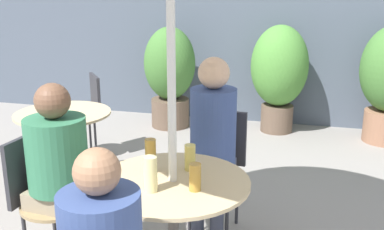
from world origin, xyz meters
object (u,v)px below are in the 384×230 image
object	(u,v)px
cafe_table_far	(64,133)
bistro_chair_4	(87,108)
bistro_chair_0	(218,159)
bistro_chair_1	(42,190)
beer_glass_1	(150,174)
beer_glass_0	(151,156)
potted_plant_0	(170,72)
beer_glass_2	(195,177)
potted_plant_1	(279,71)
beer_glass_3	(190,157)
cafe_table_near	(173,208)
seated_person_1	(60,165)
seated_person_0	(213,133)

from	to	relation	value
cafe_table_far	bistro_chair_4	distance (m)	0.85
bistro_chair_0	bistro_chair_1	size ratio (longest dim) A/B	1.00
bistro_chair_4	beer_glass_1	bearing A→B (deg)	-3.28
beer_glass_0	potted_plant_0	xyz separation A→B (m)	(-0.84, 3.02, -0.12)
cafe_table_far	beer_glass_2	bearing A→B (deg)	-38.84
bistro_chair_4	potted_plant_0	distance (m)	1.33
potted_plant_1	beer_glass_3	bearing A→B (deg)	-94.97
cafe_table_near	bistro_chair_1	xyz separation A→B (m)	(-0.85, 0.07, -0.04)
bistro_chair_0	seated_person_1	distance (m)	1.13
bistro_chair_4	seated_person_0	distance (m)	1.96
beer_glass_3	beer_glass_1	bearing A→B (deg)	-110.95
bistro_chair_0	bistro_chair_4	distance (m)	1.87
seated_person_0	seated_person_1	size ratio (longest dim) A/B	1.07
beer_glass_1	potted_plant_0	size ratio (longest dim) A/B	0.15
seated_person_1	seated_person_0	bearing A→B (deg)	-44.85
cafe_table_far	seated_person_0	distance (m)	1.39
bistro_chair_0	bistro_chair_1	xyz separation A→B (m)	(-0.93, -0.78, 0.00)
bistro_chair_0	seated_person_0	bearing A→B (deg)	-90.00
seated_person_0	potted_plant_0	size ratio (longest dim) A/B	1.02
beer_glass_1	potted_plant_0	distance (m)	3.38
bistro_chair_4	potted_plant_1	size ratio (longest dim) A/B	0.66
cafe_table_far	seated_person_0	world-z (taller)	seated_person_0
cafe_table_near	seated_person_0	size ratio (longest dim) A/B	0.66
cafe_table_near	cafe_table_far	bearing A→B (deg)	140.37
seated_person_0	beer_glass_2	xyz separation A→B (m)	(0.08, -0.80, 0.03)
seated_person_0	potted_plant_1	size ratio (longest dim) A/B	0.99
cafe_table_far	beer_glass_0	world-z (taller)	beer_glass_0
seated_person_0	bistro_chair_1	bearing A→B (deg)	-140.24
bistro_chair_1	potted_plant_1	xyz separation A→B (m)	(1.17, 3.16, 0.23)
beer_glass_1	beer_glass_3	xyz separation A→B (m)	(0.12, 0.31, -0.02)
beer_glass_0	potted_plant_0	bearing A→B (deg)	105.64
beer_glass_2	potted_plant_1	bearing A→B (deg)	86.99
bistro_chair_4	potted_plant_1	bearing A→B (deg)	88.38
bistro_chair_0	beer_glass_3	bearing A→B (deg)	-86.86
beer_glass_1	beer_glass_2	bearing A→B (deg)	17.47
potted_plant_0	seated_person_1	bearing A→B (deg)	-84.58
bistro_chair_0	beer_glass_0	xyz separation A→B (m)	(-0.22, -0.78, 0.29)
cafe_table_far	bistro_chair_1	world-z (taller)	bistro_chair_1
cafe_table_far	beer_glass_0	size ratio (longest dim) A/B	4.09
bistro_chair_1	seated_person_1	world-z (taller)	seated_person_1
cafe_table_near	seated_person_1	size ratio (longest dim) A/B	0.70
cafe_table_near	beer_glass_3	size ratio (longest dim) A/B	5.60
cafe_table_far	bistro_chair_4	size ratio (longest dim) A/B	0.92
bistro_chair_0	potted_plant_0	size ratio (longest dim) A/B	0.68
cafe_table_far	potted_plant_1	xyz separation A→B (m)	(1.59, 2.18, 0.20)
cafe_table_far	potted_plant_1	size ratio (longest dim) A/B	0.61
bistro_chair_4	beer_glass_0	xyz separation A→B (m)	(1.35, -1.80, 0.29)
seated_person_1	beer_glass_0	distance (m)	0.57
beer_glass_0	potted_plant_0	distance (m)	3.13
cafe_table_near	potted_plant_0	xyz separation A→B (m)	(-0.99, 3.09, 0.14)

